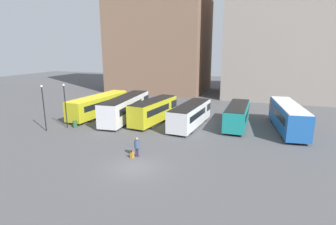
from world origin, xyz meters
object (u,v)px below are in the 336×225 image
at_px(bus_1, 126,107).
at_px(lamp_post_0, 44,104).
at_px(bus_5, 288,116).
at_px(bus_3, 191,114).
at_px(bus_2, 154,110).
at_px(lamp_post_1, 65,102).
at_px(traveler, 137,145).
at_px(bus_0, 99,104).
at_px(suitcase, 132,155).
at_px(bus_4, 237,115).
at_px(trash_bin, 75,124).

relative_size(bus_1, lamp_post_0, 2.20).
bearing_deg(bus_5, bus_1, 87.73).
bearing_deg(bus_3, bus_2, 93.43).
bearing_deg(lamp_post_1, traveler, -23.94).
bearing_deg(bus_0, suitcase, -134.27).
distance_m(bus_2, suitcase, 12.27).
bearing_deg(bus_4, traveler, 150.54).
distance_m(bus_1, bus_4, 15.09).
bearing_deg(bus_3, lamp_post_1, 116.98).
relative_size(bus_5, lamp_post_1, 2.06).
relative_size(traveler, lamp_post_1, 0.34).
relative_size(traveler, suitcase, 2.33).
distance_m(bus_2, traveler, 11.87).
bearing_deg(bus_5, bus_0, 85.02).
height_order(bus_4, trash_bin, bus_4).
bearing_deg(bus_4, trash_bin, 111.94).
distance_m(bus_0, bus_3, 14.29).
xyz_separation_m(suitcase, lamp_post_1, (-12.01, 5.88, 2.98)).
xyz_separation_m(bus_1, bus_2, (4.26, -0.15, -0.10)).
bearing_deg(trash_bin, bus_1, 53.61).
xyz_separation_m(bus_2, suitcase, (2.65, -11.90, -1.38)).
bearing_deg(bus_5, bus_2, 89.47).
bearing_deg(lamp_post_0, bus_3, 26.29).
relative_size(bus_0, lamp_post_1, 2.14).
bearing_deg(bus_1, trash_bin, 138.88).
xyz_separation_m(bus_0, bus_5, (25.79, 0.93, 0.12)).
relative_size(bus_2, suitcase, 11.86).
relative_size(bus_0, trash_bin, 13.95).
relative_size(bus_2, lamp_post_1, 1.71).
bearing_deg(traveler, suitcase, 151.06).
bearing_deg(bus_5, lamp_post_1, 99.90).
relative_size(suitcase, lamp_post_0, 0.14).
distance_m(bus_1, traveler, 13.71).
bearing_deg(bus_2, lamp_post_1, 130.28).
relative_size(bus_0, bus_3, 1.19).
bearing_deg(lamp_post_0, bus_4, 24.18).
bearing_deg(bus_5, bus_3, 92.86).
distance_m(bus_1, bus_3, 9.35).
bearing_deg(suitcase, bus_0, 49.19).
distance_m(suitcase, trash_bin, 12.81).
bearing_deg(bus_3, bus_5, -75.36).
bearing_deg(suitcase, bus_2, 19.20).
height_order(lamp_post_1, trash_bin, lamp_post_1).
bearing_deg(bus_1, lamp_post_1, 135.75).
bearing_deg(bus_4, lamp_post_0, 115.29).
distance_m(traveler, lamp_post_0, 14.39).
xyz_separation_m(bus_2, traveler, (2.95, -11.48, -0.56)).
relative_size(bus_0, bus_4, 1.29).
bearing_deg(bus_1, suitcase, -154.90).
bearing_deg(trash_bin, lamp_post_1, -154.11).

